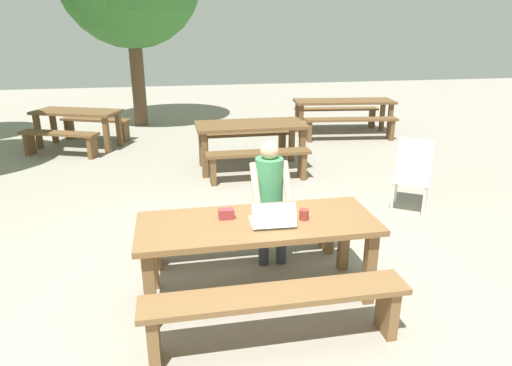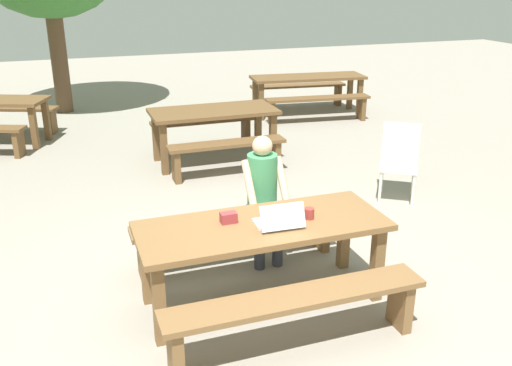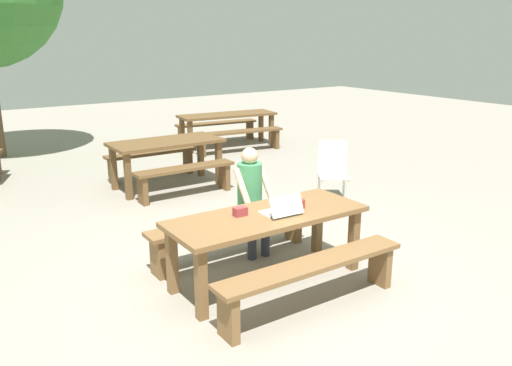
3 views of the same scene
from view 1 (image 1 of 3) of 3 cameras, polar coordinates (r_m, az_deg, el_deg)
The scene contains 18 objects.
ground_plane at distance 4.14m, azimuth 0.22°, elevation -13.87°, with size 30.00×30.00×0.00m, color gray.
picnic_table_front at distance 3.84m, azimuth 0.23°, elevation -6.20°, with size 2.01×0.79×0.71m.
bench_near at distance 3.38m, azimuth 2.59°, elevation -15.24°, with size 1.96×0.30×0.46m.
bench_far at distance 4.58m, azimuth -1.47°, elevation -5.44°, with size 1.96×0.30×0.46m.
laptop at distance 3.72m, azimuth 2.11°, elevation -4.51°, with size 0.37×0.30×0.21m.
small_pouch at distance 3.84m, azimuth -3.77°, elevation -3.90°, with size 0.13×0.08×0.09m.
coffee_mug at distance 3.83m, azimuth 6.08°, elevation -3.98°, with size 0.08×0.08×0.09m.
person_seated at distance 4.44m, azimuth 1.78°, elevation -1.22°, with size 0.39×0.40×1.22m.
plastic_chair at distance 6.15m, azimuth 19.17°, elevation 1.20°, with size 0.61×0.61×0.90m.
picnic_table_mid at distance 9.41m, azimuth -21.65°, elevation 7.75°, with size 1.77×1.25×0.73m.
bench_mid_south at distance 8.94m, azimuth -23.58°, elevation 5.16°, with size 1.47×0.82×0.45m.
bench_mid_north at distance 10.00m, azimuth -19.54°, elevation 7.01°, with size 1.47×0.82×0.45m.
picnic_table_rear at distance 7.38m, azimuth -0.68°, elevation 6.66°, with size 1.77×0.84×0.77m.
bench_rear_south at distance 6.84m, azimuth 0.30°, elevation 3.00°, with size 1.59×0.30×0.47m.
bench_rear_north at distance 8.08m, azimuth -1.50°, elevation 5.54°, with size 1.59×0.30×0.47m.
picnic_table_distant at distance 10.10m, azimuth 11.03°, elevation 9.62°, with size 2.20×0.94×0.74m.
bench_distant_south at distance 9.56m, azimuth 11.87°, elevation 7.35°, with size 1.94×0.52×0.47m.
bench_distant_north at distance 10.74m, azimuth 10.08°, elevation 8.74°, with size 1.94×0.52×0.47m.
Camera 1 is at (-0.67, -3.40, 2.27)m, focal length 31.64 mm.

